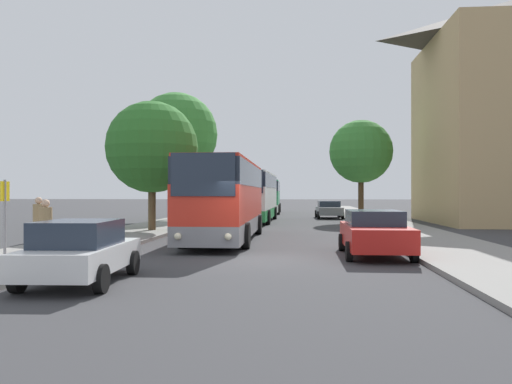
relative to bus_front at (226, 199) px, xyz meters
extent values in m
plane|color=#38383A|center=(1.82, -6.30, -1.85)|extent=(300.00, 300.00, 0.00)
cube|color=gray|center=(-5.18, -6.30, -1.77)|extent=(4.00, 120.00, 0.15)
cube|color=gray|center=(8.82, -6.30, -1.77)|extent=(4.00, 120.00, 0.15)
cube|color=gray|center=(0.00, 0.01, -1.22)|extent=(2.50, 11.24, 0.70)
cube|color=red|center=(0.00, 0.01, -0.16)|extent=(2.50, 11.24, 1.42)
cube|color=#232D3D|center=(0.00, 0.01, 1.02)|extent=(2.52, 11.02, 0.95)
cube|color=red|center=(0.00, 0.01, 1.56)|extent=(2.45, 11.02, 0.12)
cube|color=#232D3D|center=(0.04, -5.63, 0.87)|extent=(2.17, 0.08, 1.45)
sphere|color=#F4EAC1|center=(-0.80, -5.65, -1.19)|extent=(0.24, 0.24, 0.24)
sphere|color=#F4EAC1|center=(0.89, -5.64, -1.19)|extent=(0.24, 0.24, 0.24)
cylinder|color=black|center=(-1.18, -3.36, -1.35)|extent=(0.31, 1.00, 1.00)
cylinder|color=black|center=(1.23, -3.34, -1.35)|extent=(0.31, 1.00, 1.00)
cylinder|color=black|center=(-1.23, 3.37, -1.35)|extent=(0.31, 1.00, 1.00)
cylinder|color=black|center=(1.18, 3.39, -1.35)|extent=(0.31, 1.00, 1.00)
cube|color=#238942|center=(0.05, 14.54, -1.22)|extent=(2.60, 11.67, 0.70)
cube|color=silver|center=(0.05, 14.54, -0.12)|extent=(2.60, 11.67, 1.52)
cube|color=#232D3D|center=(0.05, 14.54, 1.12)|extent=(2.62, 11.44, 0.95)
cube|color=silver|center=(0.05, 14.54, 1.65)|extent=(2.55, 11.44, 0.12)
cube|color=#232D3D|center=(-0.04, 8.70, 0.97)|extent=(2.16, 0.10, 1.45)
sphere|color=#F4EAC1|center=(-0.89, 8.69, -1.19)|extent=(0.24, 0.24, 0.24)
sphere|color=#F4EAC1|center=(0.80, 8.66, -1.19)|extent=(0.24, 0.24, 0.24)
cylinder|color=black|center=(-1.21, 11.07, -1.35)|extent=(0.32, 1.00, 1.00)
cylinder|color=black|center=(1.20, 11.03, -1.35)|extent=(0.32, 1.00, 1.00)
cylinder|color=black|center=(-1.09, 18.05, -1.35)|extent=(0.32, 1.00, 1.00)
cylinder|color=black|center=(1.31, 18.01, -1.35)|extent=(0.32, 1.00, 1.00)
cube|color=silver|center=(-0.01, 29.39, -1.22)|extent=(2.64, 10.42, 0.70)
cube|color=#23844C|center=(-0.01, 29.39, -0.22)|extent=(2.64, 10.42, 1.31)
cube|color=#232D3D|center=(-0.01, 29.39, 0.91)|extent=(2.66, 10.22, 0.95)
cube|color=#23844C|center=(-0.01, 29.39, 1.44)|extent=(2.59, 10.22, 0.12)
cube|color=#232D3D|center=(0.09, 24.17, 0.76)|extent=(2.19, 0.10, 1.45)
sphere|color=#F4EAC1|center=(-0.76, 24.13, -1.19)|extent=(0.24, 0.24, 0.24)
sphere|color=#F4EAC1|center=(0.94, 24.17, -1.19)|extent=(0.24, 0.24, 0.24)
cylinder|color=black|center=(-1.17, 26.25, -1.35)|extent=(0.32, 1.01, 1.00)
cylinder|color=black|center=(1.26, 26.30, -1.35)|extent=(0.32, 1.01, 1.00)
cylinder|color=black|center=(-1.29, 32.48, -1.35)|extent=(0.32, 1.01, 1.00)
cylinder|color=black|center=(1.14, 32.53, -1.35)|extent=(0.32, 1.01, 1.00)
cube|color=silver|center=(-1.86, -10.70, -1.25)|extent=(1.99, 4.00, 0.58)
cube|color=#232D3D|center=(-1.85, -10.85, -0.67)|extent=(1.67, 2.11, 0.58)
cylinder|color=black|center=(-2.81, -9.54, -1.54)|extent=(0.23, 0.63, 0.62)
cylinder|color=black|center=(-1.04, -9.44, -1.54)|extent=(0.23, 0.63, 0.62)
cylinder|color=black|center=(-2.68, -11.96, -1.54)|extent=(0.23, 0.63, 0.62)
cylinder|color=black|center=(-0.91, -11.86, -1.54)|extent=(0.23, 0.63, 0.62)
cube|color=red|center=(5.74, -5.07, -1.18)|extent=(1.97, 4.62, 0.72)
cube|color=#232D3D|center=(5.74, -4.88, -0.57)|extent=(1.72, 2.41, 0.49)
cylinder|color=black|center=(6.70, -6.50, -1.54)|extent=(0.20, 0.62, 0.62)
cylinder|color=black|center=(4.76, -6.49, -1.54)|extent=(0.20, 0.62, 0.62)
cylinder|color=black|center=(6.72, -3.65, -1.54)|extent=(0.20, 0.62, 0.62)
cylinder|color=black|center=(4.78, -3.63, -1.54)|extent=(0.20, 0.62, 0.62)
cube|color=slate|center=(5.75, 19.88, -1.22)|extent=(2.08, 4.64, 0.63)
cube|color=#232D3D|center=(5.74, 20.06, -0.66)|extent=(1.78, 2.43, 0.49)
cylinder|color=black|center=(6.76, 18.49, -1.54)|extent=(0.22, 0.63, 0.62)
cylinder|color=black|center=(4.83, 18.43, -1.54)|extent=(0.22, 0.63, 0.62)
cylinder|color=black|center=(6.67, 21.33, -1.54)|extent=(0.22, 0.63, 0.62)
cylinder|color=black|center=(4.74, 21.26, -1.54)|extent=(0.22, 0.63, 0.62)
cylinder|color=gray|center=(-5.66, -7.58, -0.52)|extent=(0.08, 0.08, 2.36)
cube|color=yellow|center=(-5.66, -7.58, 0.31)|extent=(0.03, 0.45, 0.60)
cylinder|color=#23232D|center=(-4.14, -8.00, -1.28)|extent=(0.30, 0.30, 0.84)
cylinder|color=olive|center=(-4.14, -8.00, -0.51)|extent=(0.36, 0.36, 0.70)
sphere|color=tan|center=(-4.14, -8.00, -0.05)|extent=(0.23, 0.23, 0.23)
cylinder|color=#23232D|center=(-5.47, -5.96, -1.27)|extent=(0.30, 0.30, 0.86)
cylinder|color=olive|center=(-5.47, -5.96, -0.47)|extent=(0.36, 0.36, 0.72)
sphere|color=tan|center=(-5.47, -5.96, 0.00)|extent=(0.23, 0.23, 0.23)
cylinder|color=brown|center=(-4.53, 3.86, -0.41)|extent=(0.40, 0.40, 2.57)
sphere|color=#2D7028|center=(-4.53, 3.86, 2.69)|extent=(4.85, 4.85, 4.85)
cylinder|color=#47331E|center=(-5.99, 14.98, 0.33)|extent=(0.40, 0.40, 4.05)
sphere|color=#387F33|center=(-5.99, 14.98, 4.70)|extent=(6.25, 6.25, 6.25)
cylinder|color=#47331E|center=(7.76, 14.90, -0.07)|extent=(0.40, 0.40, 3.26)
sphere|color=#387F33|center=(7.76, 14.90, 3.29)|extent=(4.59, 4.59, 4.59)
camera|label=1|loc=(3.21, -21.97, 0.26)|focal=35.00mm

